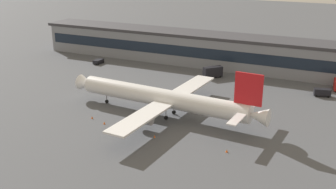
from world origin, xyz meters
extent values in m
plane|color=#4C4F54|center=(0.00, 0.00, 0.00)|extent=(600.00, 600.00, 0.00)
cube|color=gray|center=(0.00, 54.16, 5.94)|extent=(168.47, 15.01, 11.88)
cube|color=#38383D|center=(0.00, 54.16, 12.48)|extent=(171.84, 15.31, 1.20)
cube|color=#192333|center=(0.00, 46.61, 6.53)|extent=(165.10, 0.16, 4.28)
cylinder|color=white|center=(-1.76, -3.54, 5.32)|extent=(52.51, 8.60, 5.18)
cone|color=white|center=(-29.39, -1.72, 5.32)|extent=(4.98, 5.22, 4.92)
cone|color=white|center=(26.14, -5.37, 5.32)|extent=(5.99, 5.03, 4.66)
cube|color=red|center=(23.33, -5.19, 12.05)|extent=(7.27, 0.98, 8.29)
cube|color=white|center=(22.46, -10.84, 6.10)|extent=(3.01, 9.46, 0.30)
cube|color=white|center=(23.21, 0.53, 6.10)|extent=(3.01, 9.46, 0.30)
cube|color=white|center=(-0.70, -17.99, 4.80)|extent=(7.53, 23.87, 0.50)
cube|color=white|center=(1.18, 10.66, 4.80)|extent=(7.53, 23.87, 0.50)
cylinder|color=#99999E|center=(-1.47, -14.40, 2.98)|extent=(4.45, 3.12, 2.85)
cylinder|color=#99999E|center=(-0.05, 7.20, 2.98)|extent=(4.45, 3.12, 2.85)
cylinder|color=black|center=(-21.58, -2.23, 0.55)|extent=(1.13, 0.57, 1.10)
cylinder|color=slate|center=(-21.58, -2.23, 2.19)|extent=(0.24, 0.24, 2.73)
cylinder|color=black|center=(0.70, -6.03, 0.55)|extent=(1.13, 0.57, 1.10)
cylinder|color=slate|center=(0.70, -6.03, 2.19)|extent=(0.24, 0.24, 2.73)
cylinder|color=black|center=(1.00, -1.38, 0.55)|extent=(1.13, 0.57, 1.10)
cylinder|color=slate|center=(1.00, -1.38, 2.19)|extent=(0.24, 0.24, 2.73)
cube|color=black|center=(38.33, 33.22, 1.45)|extent=(5.58, 3.40, 2.20)
cube|color=black|center=(39.72, 33.57, 1.89)|extent=(2.26, 2.41, 0.55)
cylinder|color=black|center=(39.86, 34.62, 0.35)|extent=(0.75, 0.46, 0.70)
cylinder|color=black|center=(40.34, 32.70, 0.35)|extent=(0.75, 0.46, 0.70)
cylinder|color=black|center=(36.33, 33.73, 0.35)|extent=(0.75, 0.46, 0.70)
cylinder|color=black|center=(36.81, 31.81, 0.35)|extent=(0.75, 0.46, 0.70)
cylinder|color=black|center=(41.54, 40.05, 0.35)|extent=(0.37, 0.73, 0.70)
cylinder|color=black|center=(41.08, 44.22, 0.35)|extent=(0.37, 0.73, 0.70)
cube|color=black|center=(-0.88, 37.72, 2.25)|extent=(6.83, 7.03, 3.80)
cube|color=black|center=(-2.23, 36.28, 3.01)|extent=(3.47, 3.47, 0.95)
cylinder|color=black|center=(-1.75, 35.08, 0.35)|extent=(0.70, 0.72, 0.70)
cylinder|color=black|center=(-3.46, 36.69, 0.35)|extent=(0.70, 0.72, 0.70)
cylinder|color=black|center=(1.70, 38.75, 0.35)|extent=(0.70, 0.72, 0.70)
cylinder|color=black|center=(0.00, 40.36, 0.35)|extent=(0.70, 0.72, 0.70)
cube|color=black|center=(-51.13, 36.03, 1.05)|extent=(2.67, 4.84, 1.40)
cube|color=black|center=(-51.10, 37.35, 1.33)|extent=(2.42, 1.72, 0.35)
cylinder|color=black|center=(-52.27, 37.72, 0.35)|extent=(0.31, 0.70, 0.70)
cylinder|color=black|center=(-49.93, 37.69, 0.35)|extent=(0.31, 0.70, 0.70)
cylinder|color=black|center=(-52.32, 34.36, 0.35)|extent=(0.31, 0.70, 0.70)
cylinder|color=black|center=(-49.98, 34.33, 0.35)|extent=(0.31, 0.70, 0.70)
cone|color=#F2590C|center=(-13.16, -16.23, 0.34)|extent=(0.55, 0.55, 0.68)
cone|color=#F2590C|center=(-18.50, -14.41, 0.35)|extent=(0.56, 0.56, 0.69)
cone|color=#F2590C|center=(3.12, -17.81, 0.31)|extent=(0.50, 0.50, 0.62)
cone|color=#F2590C|center=(22.17, -17.65, 0.34)|extent=(0.55, 0.55, 0.68)
camera|label=1|loc=(46.18, -100.50, 44.57)|focal=43.22mm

